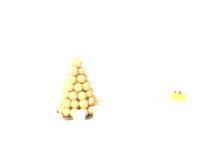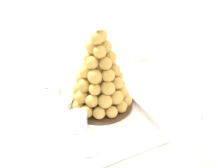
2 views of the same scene
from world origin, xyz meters
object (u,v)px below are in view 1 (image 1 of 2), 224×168
croquembouche (77,89)px  dessert_cup_mid_left (58,121)px  dessert_cup_mid_right (99,113)px  fruit_tart_plate (178,98)px  dessert_cup_centre (79,117)px  dessert_cup_left (35,124)px  wine_glass (62,81)px  dessert_cup_right (120,113)px  macaron_goblet (152,75)px  serving_tray (77,115)px

croquembouche → dessert_cup_mid_left: bearing=-133.4°
dessert_cup_mid_right → fruit_tart_plate: 0.55m
dessert_cup_centre → croquembouche: bearing=81.8°
dessert_cup_left → fruit_tart_plate: size_ratio=0.32×
wine_glass → croquembouche: bearing=-76.1°
dessert_cup_right → macaron_goblet: (0.26, 0.17, 0.13)m
dessert_cup_left → dessert_cup_right: size_ratio=0.90×
dessert_cup_centre → macaron_goblet: macaron_goblet is taller
croquembouche → wine_glass: bearing=103.9°
dessert_cup_mid_left → macaron_goblet: size_ratio=0.19×
dessert_cup_left → dessert_cup_mid_left: size_ratio=1.15×
dessert_cup_right → wine_glass: wine_glass is taller
dessert_cup_left → fruit_tart_plate: bearing=9.6°
dessert_cup_mid_left → dessert_cup_mid_right: bearing=3.0°
serving_tray → dessert_cup_right: size_ratio=9.04×
serving_tray → dessert_cup_left: (-0.21, -0.09, 0.02)m
macaron_goblet → dessert_cup_mid_right: bearing=-157.0°
macaron_goblet → fruit_tart_plate: bearing=-9.7°
serving_tray → dessert_cup_centre: size_ratio=9.85×
dessert_cup_mid_right → serving_tray: bearing=142.4°
dessert_cup_mid_left → dessert_cup_mid_right: (0.21, 0.01, 0.00)m
dessert_cup_centre → dessert_cup_right: 0.21m
croquembouche → dessert_cup_mid_right: size_ratio=5.36×
croquembouche → macaron_goblet: bearing=4.5°
dessert_cup_left → wine_glass: size_ratio=0.34×
dessert_cup_centre → wine_glass: (-0.04, 0.36, 0.09)m
fruit_tart_plate → macaron_goblet: bearing=170.3°
dessert_cup_left → fruit_tart_plate: fruit_tart_plate is taller
dessert_cup_left → dessert_cup_mid_right: bearing=3.1°
dessert_cup_mid_left → dessert_cup_right: (0.31, 0.00, -0.00)m
serving_tray → dessert_cup_mid_left: size_ratio=11.57×
dessert_cup_centre → fruit_tart_plate: dessert_cup_centre is taller
dessert_cup_mid_left → wine_glass: size_ratio=0.29×
croquembouche → dessert_cup_left: (-0.23, -0.14, -0.10)m
croquembouche → dessert_cup_centre: bearing=-98.2°
dessert_cup_mid_left → fruit_tart_plate: 0.75m
dessert_cup_mid_left → macaron_goblet: bearing=16.2°
serving_tray → dessert_cup_left: 0.23m
macaron_goblet → fruit_tart_plate: macaron_goblet is taller
croquembouche → dessert_cup_mid_right: croquembouche is taller
serving_tray → dessert_cup_mid_left: 0.14m
croquembouche → dessert_cup_left: croquembouche is taller
dessert_cup_mid_left → wine_glass: bearing=79.4°
dessert_cup_mid_left → dessert_cup_right: dessert_cup_mid_left is taller
croquembouche → wine_glass: croquembouche is taller
macaron_goblet → fruit_tart_plate: 0.23m
dessert_cup_centre → dessert_cup_right: (0.21, 0.00, -0.00)m
dessert_cup_right → croquembouche: bearing=145.6°
dessert_cup_left → dessert_cup_right: (0.42, 0.01, -0.00)m
dessert_cup_right → dessert_cup_mid_right: bearing=174.3°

